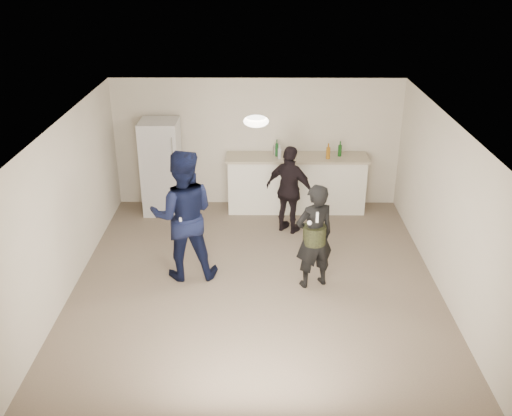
{
  "coord_description": "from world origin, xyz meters",
  "views": [
    {
      "loc": [
        0.06,
        -7.51,
        4.67
      ],
      "look_at": [
        0.0,
        0.2,
        1.15
      ],
      "focal_mm": 40.0,
      "sensor_mm": 36.0,
      "label": 1
    }
  ],
  "objects_px": {
    "counter": "(296,184)",
    "fridge": "(162,167)",
    "woman": "(314,236)",
    "shaker": "(275,150)",
    "spectator": "(290,190)",
    "man": "(183,215)"
  },
  "relations": [
    {
      "from": "counter",
      "to": "shaker",
      "type": "height_order",
      "value": "shaker"
    },
    {
      "from": "man",
      "to": "woman",
      "type": "relative_size",
      "value": 1.25
    },
    {
      "from": "shaker",
      "to": "woman",
      "type": "xyz_separation_m",
      "value": [
        0.51,
        -2.88,
        -0.36
      ]
    },
    {
      "from": "counter",
      "to": "woman",
      "type": "height_order",
      "value": "woman"
    },
    {
      "from": "shaker",
      "to": "spectator",
      "type": "xyz_separation_m",
      "value": [
        0.24,
        -1.07,
        -0.38
      ]
    },
    {
      "from": "counter",
      "to": "fridge",
      "type": "relative_size",
      "value": 1.44
    },
    {
      "from": "counter",
      "to": "woman",
      "type": "bearing_deg",
      "value": -87.89
    },
    {
      "from": "woman",
      "to": "spectator",
      "type": "xyz_separation_m",
      "value": [
        -0.27,
        1.81,
        -0.02
      ]
    },
    {
      "from": "man",
      "to": "spectator",
      "type": "height_order",
      "value": "man"
    },
    {
      "from": "woman",
      "to": "spectator",
      "type": "height_order",
      "value": "woman"
    },
    {
      "from": "fridge",
      "to": "woman",
      "type": "xyz_separation_m",
      "value": [
        2.66,
        -2.68,
        -0.08
      ]
    },
    {
      "from": "shaker",
      "to": "fridge",
      "type": "bearing_deg",
      "value": -174.62
    },
    {
      "from": "man",
      "to": "woman",
      "type": "bearing_deg",
      "value": 167.18
    },
    {
      "from": "spectator",
      "to": "fridge",
      "type": "bearing_deg",
      "value": 11.64
    },
    {
      "from": "man",
      "to": "spectator",
      "type": "distance_m",
      "value": 2.28
    },
    {
      "from": "woman",
      "to": "shaker",
      "type": "bearing_deg",
      "value": -101.4
    },
    {
      "from": "counter",
      "to": "fridge",
      "type": "distance_m",
      "value": 2.59
    },
    {
      "from": "counter",
      "to": "shaker",
      "type": "bearing_deg",
      "value": 162.23
    },
    {
      "from": "counter",
      "to": "shaker",
      "type": "distance_m",
      "value": 0.78
    },
    {
      "from": "man",
      "to": "counter",
      "type": "bearing_deg",
      "value": -131.57
    },
    {
      "from": "counter",
      "to": "woman",
      "type": "relative_size",
      "value": 1.59
    },
    {
      "from": "shaker",
      "to": "man",
      "type": "distance_m",
      "value": 2.97
    }
  ]
}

